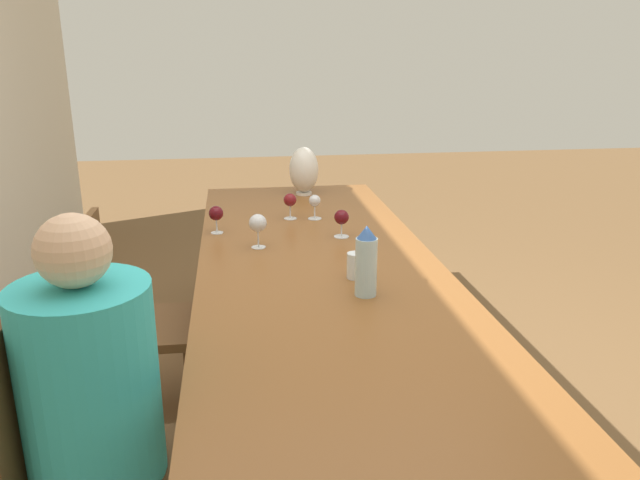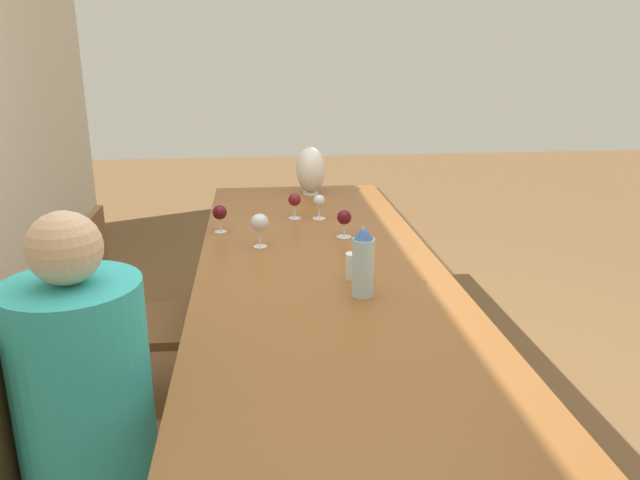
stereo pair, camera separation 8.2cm
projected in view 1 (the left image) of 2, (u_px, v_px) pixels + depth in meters
ground_plane at (322, 433)px, 2.74m from camera, size 14.00×14.00×0.00m
dining_table at (322, 282)px, 2.53m from camera, size 3.01×1.00×0.77m
water_bottle at (366, 262)px, 2.21m from camera, size 0.08×0.08×0.26m
water_tumbler at (355, 266)px, 2.39m from camera, size 0.06×0.06×0.10m
vase at (304, 170)px, 3.68m from camera, size 0.17×0.17×0.28m
wine_glass_0 at (258, 224)px, 2.73m from camera, size 0.08×0.08×0.15m
wine_glass_1 at (342, 218)px, 2.89m from camera, size 0.07×0.07×0.13m
wine_glass_2 at (315, 202)px, 3.19m from camera, size 0.07×0.07×0.13m
wine_glass_3 at (290, 201)px, 3.19m from camera, size 0.07×0.07×0.13m
wine_glass_4 at (216, 214)px, 2.94m from camera, size 0.07×0.07×0.13m
chair_near at (72, 461)px, 1.77m from camera, size 0.44×0.44×0.94m
chair_far at (127, 315)px, 2.72m from camera, size 0.44×0.44×0.94m
person_near at (99, 413)px, 1.74m from camera, size 0.37×0.37×1.23m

